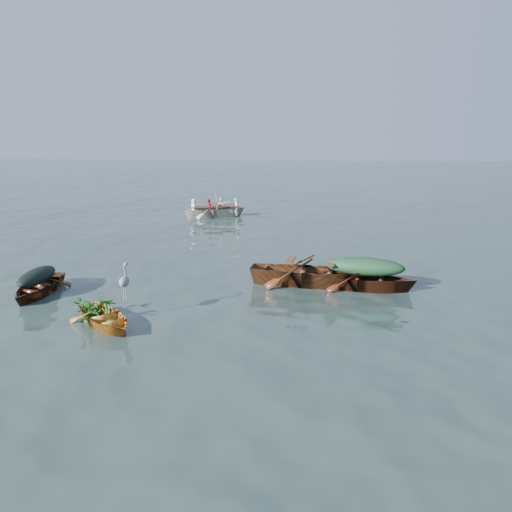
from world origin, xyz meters
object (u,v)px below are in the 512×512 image
(open_wooden_boat, at_px, (310,285))
(rowed_boat, at_px, (215,217))
(yellow_dinghy, at_px, (105,325))
(dark_covered_boat, at_px, (39,294))
(heron, at_px, (125,287))
(green_tarp_boat, at_px, (364,289))

(open_wooden_boat, bearing_deg, rowed_boat, 29.36)
(yellow_dinghy, distance_m, open_wooden_boat, 5.93)
(dark_covered_boat, xyz_separation_m, heron, (3.04, -1.66, 0.80))
(dark_covered_boat, height_order, open_wooden_boat, open_wooden_boat)
(green_tarp_boat, bearing_deg, open_wooden_boat, 90.00)
(rowed_boat, bearing_deg, yellow_dinghy, 159.30)
(open_wooden_boat, height_order, heron, heron)
(yellow_dinghy, xyz_separation_m, heron, (0.36, 0.42, 0.80))
(green_tarp_boat, xyz_separation_m, heron, (-5.91, -2.84, 0.80))
(dark_covered_boat, bearing_deg, yellow_dinghy, -38.56)
(heron, bearing_deg, dark_covered_boat, 107.23)
(dark_covered_boat, relative_size, green_tarp_boat, 0.79)
(dark_covered_boat, distance_m, green_tarp_boat, 9.03)
(yellow_dinghy, distance_m, rowed_boat, 15.23)
(rowed_boat, height_order, heron, heron)
(dark_covered_boat, distance_m, rowed_boat, 13.44)
(rowed_boat, bearing_deg, open_wooden_boat, -178.57)
(yellow_dinghy, bearing_deg, heron, 5.19)
(yellow_dinghy, relative_size, rowed_boat, 0.60)
(yellow_dinghy, bearing_deg, rowed_boat, 45.51)
(green_tarp_boat, xyz_separation_m, open_wooden_boat, (-1.50, 0.27, 0.00))
(yellow_dinghy, bearing_deg, open_wooden_boat, -7.66)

